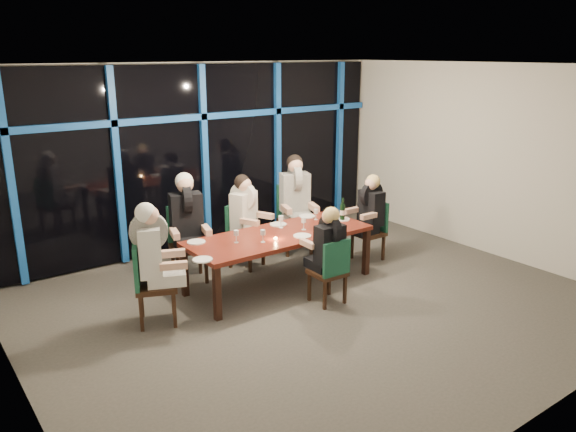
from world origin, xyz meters
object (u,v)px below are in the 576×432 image
(chair_far_left, at_px, (187,239))
(diner_near_mid, at_px, (328,241))
(chair_near_mid, at_px, (331,268))
(chair_end_left, at_px, (148,279))
(chair_end_right, at_px, (372,227))
(water_pitcher, at_px, (330,223))
(chair_far_right, at_px, (294,214))
(diner_end_right, at_px, (370,205))
(chair_far_mid, at_px, (242,232))
(diner_far_left, at_px, (187,212))
(diner_end_left, at_px, (153,246))
(diner_far_mid, at_px, (246,208))
(diner_far_right, at_px, (296,190))
(dining_table, at_px, (279,238))
(wine_bottle, at_px, (342,212))

(chair_far_left, xyz_separation_m, diner_near_mid, (1.09, -1.82, 0.25))
(chair_near_mid, bearing_deg, chair_end_left, -20.92)
(chair_end_right, xyz_separation_m, water_pitcher, (-1.08, -0.24, 0.32))
(chair_far_right, xyz_separation_m, diner_end_right, (0.67, -1.05, 0.28))
(chair_end_right, bearing_deg, chair_far_mid, -117.21)
(chair_end_right, height_order, water_pitcher, water_pitcher)
(chair_end_left, bearing_deg, diner_end_right, -66.91)
(diner_far_left, relative_size, diner_end_left, 1.04)
(chair_end_left, bearing_deg, chair_end_right, -66.93)
(diner_far_left, height_order, diner_far_mid, diner_far_left)
(chair_far_right, height_order, chair_end_right, chair_far_right)
(diner_end_left, bearing_deg, diner_far_right, -47.57)
(diner_end_left, bearing_deg, chair_near_mid, -90.14)
(diner_end_left, xyz_separation_m, diner_near_mid, (2.02, -0.77, -0.13))
(chair_far_left, relative_size, diner_end_right, 1.18)
(diner_end_left, bearing_deg, diner_near_mid, -88.28)
(dining_table, distance_m, chair_far_left, 1.35)
(diner_far_right, bearing_deg, diner_end_right, -35.23)
(diner_near_mid, bearing_deg, diner_end_right, -149.63)
(diner_end_right, height_order, diner_near_mid, diner_end_right)
(chair_end_right, distance_m, wine_bottle, 0.76)
(diner_end_left, bearing_deg, wine_bottle, -66.75)
(wine_bottle, bearing_deg, chair_far_right, 94.40)
(chair_end_left, height_order, diner_far_mid, diner_far_mid)
(diner_near_mid, distance_m, wine_bottle, 1.25)
(diner_end_left, distance_m, diner_end_right, 3.55)
(diner_far_left, xyz_separation_m, diner_far_right, (1.95, 0.07, 0.02))
(dining_table, height_order, chair_end_right, chair_end_right)
(chair_far_left, distance_m, diner_far_left, 0.43)
(chair_end_right, relative_size, diner_far_mid, 0.98)
(chair_far_right, height_order, diner_far_mid, diner_far_mid)
(chair_end_left, xyz_separation_m, diner_end_right, (3.63, 0.02, 0.31))
(chair_far_left, distance_m, water_pitcher, 2.05)
(diner_far_right, xyz_separation_m, diner_end_left, (-2.86, -1.02, -0.06))
(chair_near_mid, relative_size, diner_far_left, 0.86)
(chair_far_mid, bearing_deg, diner_far_right, -22.03)
(dining_table, distance_m, diner_end_right, 1.71)
(diner_end_left, relative_size, wine_bottle, 2.91)
(diner_far_mid, xyz_separation_m, diner_near_mid, (0.16, -1.70, -0.08))
(chair_end_left, bearing_deg, diner_far_mid, -42.48)
(chair_far_right, distance_m, wine_bottle, 1.12)
(dining_table, distance_m, diner_near_mid, 0.87)
(chair_far_right, relative_size, diner_near_mid, 1.26)
(diner_far_right, height_order, wine_bottle, diner_far_right)
(chair_far_right, distance_m, chair_near_mid, 2.15)
(chair_end_right, relative_size, diner_near_mid, 1.07)
(diner_end_right, height_order, wine_bottle, diner_end_right)
(diner_far_mid, relative_size, water_pitcher, 5.27)
(chair_near_mid, distance_m, diner_end_right, 1.83)
(chair_far_right, relative_size, diner_far_left, 1.05)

